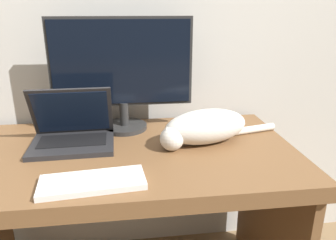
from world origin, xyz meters
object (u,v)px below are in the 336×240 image
object	(u,v)px
monitor	(122,71)
laptop	(72,134)
cat	(205,127)
external_keyboard	(93,182)

from	to	relation	value
monitor	laptop	world-z (taller)	monitor
monitor	laptop	distance (m)	0.35
cat	laptop	bearing A→B (deg)	161.51
monitor	cat	size ratio (longest dim) A/B	1.15
monitor	external_keyboard	distance (m)	0.57
monitor	cat	world-z (taller)	monitor
external_keyboard	cat	size ratio (longest dim) A/B	0.63
cat	external_keyboard	bearing A→B (deg)	-159.19
laptop	external_keyboard	bearing A→B (deg)	-74.16
monitor	laptop	xyz separation A→B (m)	(-0.21, -0.16, -0.22)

